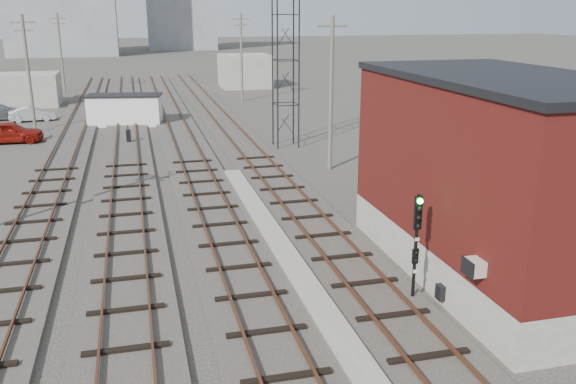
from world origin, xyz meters
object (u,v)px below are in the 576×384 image
object	(u,v)px
site_trailer	(125,110)
car_red	(9,132)
car_silver	(33,114)
signal_mast	(416,242)
switch_stand	(128,136)

from	to	relation	value
site_trailer	car_red	distance (m)	9.85
car_red	car_silver	world-z (taller)	car_red
car_silver	signal_mast	bearing A→B (deg)	-164.34
switch_stand	car_silver	xyz separation A→B (m)	(-8.05, 11.93, 0.02)
signal_mast	car_red	bearing A→B (deg)	119.76
car_red	car_silver	bearing A→B (deg)	-0.79
car_red	site_trailer	bearing A→B (deg)	-54.98
site_trailer	car_silver	distance (m)	8.74
signal_mast	car_silver	distance (m)	43.24
signal_mast	car_silver	size ratio (longest dim) A/B	0.97
signal_mast	car_red	size ratio (longest dim) A/B	0.80
signal_mast	switch_stand	world-z (taller)	signal_mast
car_silver	site_trailer	bearing A→B (deg)	-123.44
site_trailer	switch_stand	bearing A→B (deg)	-78.80
signal_mast	switch_stand	distance (m)	29.24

